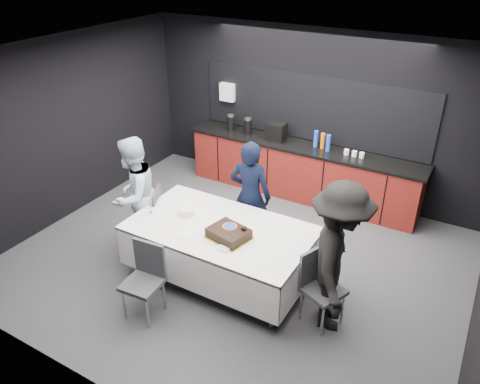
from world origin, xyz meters
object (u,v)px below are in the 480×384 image
at_px(person_left, 134,195).
at_px(chair_left, 151,214).
at_px(person_center, 250,196).
at_px(person_right, 338,258).
at_px(plate_stack, 186,211).
at_px(chair_right, 319,281).
at_px(cake_assembly, 229,233).
at_px(chair_near, 146,274).
at_px(party_table, 220,236).
at_px(champagne_flute, 150,202).

bearing_deg(person_left, chair_left, 112.17).
xyz_separation_m(chair_left, person_center, (1.22, 0.72, 0.29)).
bearing_deg(person_center, chair_left, 21.46).
bearing_deg(person_right, person_left, 71.56).
bearing_deg(plate_stack, person_left, -178.52).
bearing_deg(chair_right, person_center, 147.05).
relative_size(cake_assembly, chair_left, 0.61).
distance_m(chair_right, person_right, 0.42).
bearing_deg(chair_left, cake_assembly, -9.86).
height_order(chair_near, person_center, person_center).
relative_size(plate_stack, person_center, 0.14).
bearing_deg(party_table, chair_left, 174.91).
bearing_deg(cake_assembly, champagne_flute, -179.29).
relative_size(cake_assembly, champagne_flute, 2.54).
bearing_deg(chair_left, person_right, -3.41).
relative_size(party_table, cake_assembly, 4.08).
distance_m(person_center, person_left, 1.62).
bearing_deg(chair_left, person_center, 30.64).
xyz_separation_m(chair_left, chair_right, (2.62, -0.19, 0.00)).
bearing_deg(champagne_flute, person_right, 2.28).
bearing_deg(person_right, chair_right, 80.31).
bearing_deg(person_right, cake_assembly, 76.65).
distance_m(cake_assembly, person_center, 1.00).
distance_m(party_table, person_left, 1.44).
distance_m(chair_left, chair_right, 2.63).
height_order(person_left, person_right, person_right).
distance_m(chair_right, person_left, 2.83).
bearing_deg(chair_left, chair_right, -4.13).
distance_m(party_table, chair_right, 1.39).
relative_size(party_table, plate_stack, 10.23).
bearing_deg(person_left, person_right, 83.40).
bearing_deg(chair_near, cake_assembly, 52.52).
height_order(party_table, chair_near, chair_near).
xyz_separation_m(plate_stack, person_left, (-0.87, -0.02, 0.01)).
bearing_deg(person_left, person_center, 115.03).
bearing_deg(person_center, champagne_flute, 36.56).
bearing_deg(chair_near, person_left, 135.28).
height_order(champagne_flute, chair_left, champagne_flute).
bearing_deg(chair_left, person_left, -152.63).
relative_size(champagne_flute, person_right, 0.12).
xyz_separation_m(chair_near, person_left, (-1.00, 0.99, 0.31)).
relative_size(party_table, person_right, 1.27).
height_order(party_table, person_right, person_right).
distance_m(plate_stack, chair_near, 1.06).
relative_size(chair_left, chair_right, 1.00).
distance_m(chair_near, person_center, 1.87).
bearing_deg(chair_near, champagne_flute, 124.70).
distance_m(chair_left, person_right, 2.83).
height_order(party_table, chair_left, chair_left).
bearing_deg(cake_assembly, person_right, 3.69).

